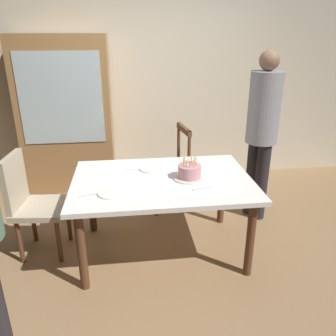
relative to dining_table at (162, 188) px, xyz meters
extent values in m
plane|color=#93704C|center=(0.00, 0.00, -0.65)|extent=(6.40, 6.40, 0.00)
cube|color=beige|center=(0.00, 1.85, 0.65)|extent=(6.40, 0.10, 2.60)
cube|color=white|center=(0.00, 0.00, 0.06)|extent=(1.55, 1.06, 0.04)
cylinder|color=#56331E|center=(-0.67, -0.43, -0.30)|extent=(0.07, 0.07, 0.69)
cylinder|color=#56331E|center=(0.67, -0.43, -0.30)|extent=(0.07, 0.07, 0.69)
cylinder|color=#56331E|center=(-0.67, 0.43, -0.30)|extent=(0.07, 0.07, 0.69)
cylinder|color=#56331E|center=(0.67, 0.43, -0.30)|extent=(0.07, 0.07, 0.69)
cylinder|color=silver|center=(0.23, -0.02, 0.09)|extent=(0.28, 0.28, 0.01)
cylinder|color=#D18C93|center=(0.23, -0.02, 0.15)|extent=(0.20, 0.20, 0.11)
cylinder|color=#66CC72|center=(0.29, -0.02, 0.23)|extent=(0.01, 0.01, 0.05)
sphere|color=#FFC64C|center=(0.29, -0.02, 0.27)|extent=(0.01, 0.01, 0.01)
cylinder|color=yellow|center=(0.28, 0.01, 0.23)|extent=(0.01, 0.01, 0.05)
sphere|color=#FFC64C|center=(0.28, 0.01, 0.27)|extent=(0.01, 0.01, 0.01)
cylinder|color=#E54C4C|center=(0.26, 0.03, 0.23)|extent=(0.01, 0.01, 0.05)
sphere|color=#FFC64C|center=(0.26, 0.03, 0.27)|extent=(0.01, 0.01, 0.01)
cylinder|color=#F2994C|center=(0.23, 0.04, 0.23)|extent=(0.01, 0.01, 0.05)
sphere|color=#FFC64C|center=(0.23, 0.04, 0.27)|extent=(0.01, 0.01, 0.01)
cylinder|color=#E54C4C|center=(0.20, 0.02, 0.23)|extent=(0.01, 0.01, 0.05)
sphere|color=#FFC64C|center=(0.20, 0.02, 0.27)|extent=(0.01, 0.01, 0.01)
cylinder|color=yellow|center=(0.18, 0.00, 0.23)|extent=(0.01, 0.01, 0.05)
sphere|color=#FFC64C|center=(0.18, 0.00, 0.27)|extent=(0.01, 0.01, 0.01)
cylinder|color=yellow|center=(0.18, -0.03, 0.23)|extent=(0.01, 0.01, 0.05)
sphere|color=#FFC64C|center=(0.18, -0.03, 0.27)|extent=(0.01, 0.01, 0.01)
cylinder|color=#66CC72|center=(0.20, -0.06, 0.23)|extent=(0.01, 0.01, 0.05)
sphere|color=#FFC64C|center=(0.20, -0.06, 0.27)|extent=(0.01, 0.01, 0.01)
cylinder|color=#D872CC|center=(0.23, -0.07, 0.23)|extent=(0.01, 0.01, 0.05)
sphere|color=#FFC64C|center=(0.23, -0.07, 0.27)|extent=(0.01, 0.01, 0.01)
cylinder|color=yellow|center=(0.26, -0.07, 0.23)|extent=(0.01, 0.01, 0.05)
sphere|color=#FFC64C|center=(0.26, -0.07, 0.27)|extent=(0.01, 0.01, 0.01)
cylinder|color=#F2994C|center=(0.28, -0.04, 0.23)|extent=(0.01, 0.01, 0.05)
sphere|color=#FFC64C|center=(0.28, -0.04, 0.27)|extent=(0.01, 0.01, 0.01)
cylinder|color=white|center=(-0.43, -0.24, 0.09)|extent=(0.22, 0.22, 0.01)
cylinder|color=white|center=(-0.08, 0.24, 0.09)|extent=(0.22, 0.22, 0.01)
cube|color=silver|center=(-0.59, -0.24, 0.09)|extent=(0.18, 0.06, 0.01)
cube|color=silver|center=(-0.24, 0.24, 0.09)|extent=(0.18, 0.03, 0.01)
cube|color=silver|center=(0.30, -0.24, 0.09)|extent=(0.18, 0.05, 0.01)
cube|color=tan|center=(0.14, 0.85, -0.20)|extent=(0.51, 0.51, 0.05)
cylinder|color=#56331E|center=(-0.06, 0.99, -0.43)|extent=(0.04, 0.04, 0.42)
cylinder|color=#56331E|center=(0.00, 0.65, -0.43)|extent=(0.04, 0.04, 0.42)
cylinder|color=#56331E|center=(0.28, 1.04, -0.43)|extent=(0.04, 0.04, 0.42)
cylinder|color=#56331E|center=(0.33, 0.71, -0.43)|extent=(0.04, 0.04, 0.42)
cylinder|color=#56331E|center=(0.31, 1.06, 0.05)|extent=(0.04, 0.04, 0.50)
cylinder|color=#56331E|center=(0.37, 0.70, 0.05)|extent=(0.04, 0.04, 0.50)
cube|color=#56331E|center=(0.34, 0.88, 0.27)|extent=(0.10, 0.40, 0.06)
cube|color=tan|center=(-1.07, 0.13, -0.20)|extent=(0.48, 0.48, 0.05)
cylinder|color=#56331E|center=(-0.92, -0.06, -0.43)|extent=(0.04, 0.04, 0.42)
cylinder|color=#56331E|center=(-0.89, 0.28, -0.43)|extent=(0.04, 0.04, 0.42)
cylinder|color=#56331E|center=(-1.26, -0.03, -0.43)|extent=(0.04, 0.04, 0.42)
cylinder|color=#56331E|center=(-1.22, 0.31, -0.43)|extent=(0.04, 0.04, 0.42)
cube|color=tan|center=(-1.27, 0.15, 0.05)|extent=(0.09, 0.40, 0.50)
cylinder|color=#262328|center=(1.06, 0.59, -0.22)|extent=(0.14, 0.14, 0.85)
cylinder|color=#262328|center=(1.11, 0.48, -0.22)|extent=(0.14, 0.14, 0.85)
cylinder|color=gray|center=(1.08, 0.53, 0.56)|extent=(0.32, 0.32, 0.71)
sphere|color=#8C664C|center=(1.08, 0.53, 1.02)|extent=(0.20, 0.20, 0.20)
cube|color=#9E7042|center=(-1.02, 1.56, 0.30)|extent=(1.10, 0.44, 1.90)
cube|color=silver|center=(-1.02, 1.34, 0.55)|extent=(0.94, 0.01, 1.04)
camera|label=1|loc=(-0.28, -2.64, 1.26)|focal=35.89mm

